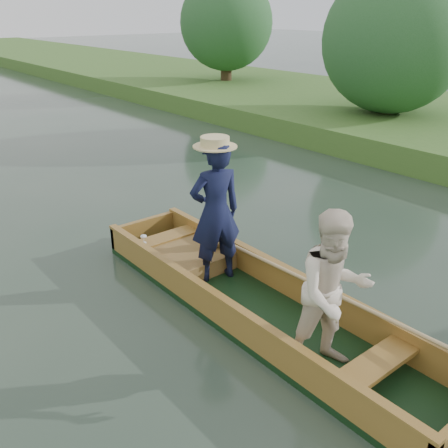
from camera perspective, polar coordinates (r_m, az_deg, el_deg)
ground at (r=5.91m, az=3.74°, el=-10.29°), size 120.00×120.00×0.00m
trees_far at (r=13.17m, az=-22.49°, el=18.17°), size 23.06×11.77×4.54m
punt at (r=5.55m, az=4.24°, el=-5.43°), size 1.17×5.00×1.90m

